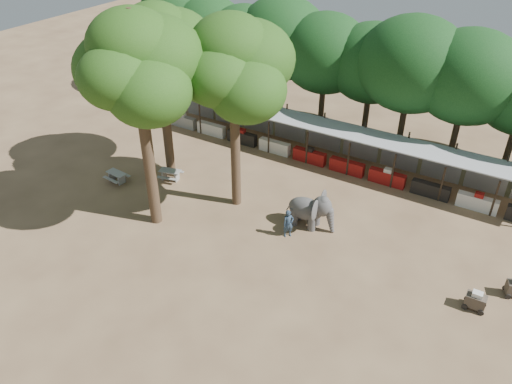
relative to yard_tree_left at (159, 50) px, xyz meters
The scene contains 11 objects.
ground 14.23m from the yard_tree_left, 38.20° to the right, with size 100.00×100.00×0.00m, color brown.
vendor_stalls 13.30m from the yard_tree_left, 36.06° to the left, with size 28.00×2.99×2.80m.
yard_tree_left is the anchor object (origin of this frame).
yard_tree_center 5.92m from the yard_tree_left, 59.04° to the right, with size 7.10×6.90×12.04m.
yard_tree_back 6.09m from the yard_tree_left, ahead, with size 7.10×6.90×11.36m.
backdrop_trees 15.17m from the yard_tree_left, 52.28° to the left, with size 46.46×5.95×8.33m.
elephant 13.18m from the yard_tree_left, ahead, with size 2.90×2.22×2.21m.
handler 12.99m from the yard_tree_left, 13.49° to the right, with size 0.61×0.41×1.69m, color #26384C.
picnic_table_near 8.60m from the yard_tree_left, 121.43° to the right, with size 1.48×1.36×0.68m.
picnic_table_far 7.88m from the yard_tree_left, 52.12° to the right, with size 1.67×1.56×0.70m.
cart_front 22.06m from the yard_tree_left, ahead, with size 1.01×0.67×0.99m.
Camera 1 is at (11.23, -15.23, 17.33)m, focal length 35.00 mm.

